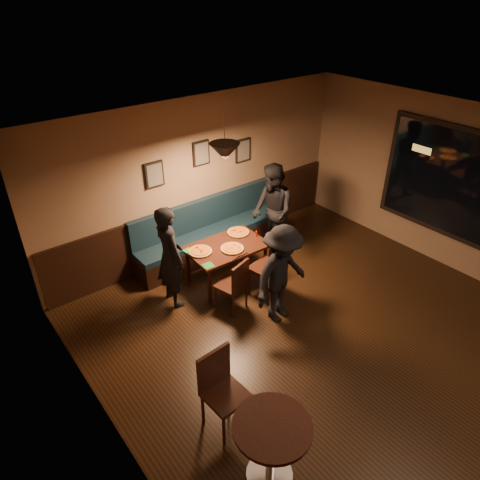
{
  "coord_description": "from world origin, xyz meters",
  "views": [
    {
      "loc": [
        -3.83,
        -2.4,
        4.38
      ],
      "look_at": [
        -0.31,
        2.03,
        0.95
      ],
      "focal_mm": 32.6,
      "sensor_mm": 36.0,
      "label": 1
    }
  ],
  "objects_px": {
    "dining_table": "(227,263)",
    "diner_right": "(272,212)",
    "diner_front": "(282,275)",
    "cafe_table": "(271,452)",
    "tabasco_bottle": "(256,233)",
    "diner_left": "(170,257)",
    "chair_near_right": "(267,267)",
    "booth_bench": "(213,229)",
    "soda_glass": "(268,238)",
    "cafe_chair_far": "(226,394)",
    "chair_near_left": "(231,284)"
  },
  "relations": [
    {
      "from": "tabasco_bottle",
      "to": "chair_near_left",
      "type": "bearing_deg",
      "value": -150.43
    },
    {
      "from": "chair_near_right",
      "to": "soda_glass",
      "type": "bearing_deg",
      "value": 38.22
    },
    {
      "from": "diner_right",
      "to": "cafe_table",
      "type": "xyz_separation_m",
      "value": [
        -2.82,
        -3.13,
        -0.45
      ]
    },
    {
      "from": "chair_near_left",
      "to": "diner_right",
      "type": "xyz_separation_m",
      "value": [
        1.51,
        0.78,
        0.42
      ]
    },
    {
      "from": "diner_front",
      "to": "cafe_table",
      "type": "xyz_separation_m",
      "value": [
        -1.75,
        -1.73,
        -0.37
      ]
    },
    {
      "from": "soda_glass",
      "to": "diner_front",
      "type": "bearing_deg",
      "value": -120.64
    },
    {
      "from": "dining_table",
      "to": "chair_near_right",
      "type": "bearing_deg",
      "value": -66.28
    },
    {
      "from": "dining_table",
      "to": "tabasco_bottle",
      "type": "height_order",
      "value": "tabasco_bottle"
    },
    {
      "from": "diner_front",
      "to": "cafe_chair_far",
      "type": "relative_size",
      "value": 1.57
    },
    {
      "from": "cafe_table",
      "to": "booth_bench",
      "type": "bearing_deg",
      "value": 62.1
    },
    {
      "from": "diner_left",
      "to": "diner_front",
      "type": "height_order",
      "value": "diner_left"
    },
    {
      "from": "chair_near_left",
      "to": "cafe_table",
      "type": "xyz_separation_m",
      "value": [
        -1.31,
        -2.35,
        -0.04
      ]
    },
    {
      "from": "dining_table",
      "to": "soda_glass",
      "type": "bearing_deg",
      "value": -27.98
    },
    {
      "from": "chair_near_right",
      "to": "cafe_chair_far",
      "type": "xyz_separation_m",
      "value": [
        -1.93,
        -1.5,
        -0.04
      ]
    },
    {
      "from": "tabasco_bottle",
      "to": "cafe_chair_far",
      "type": "xyz_separation_m",
      "value": [
        -2.23,
        -2.12,
        -0.24
      ]
    },
    {
      "from": "dining_table",
      "to": "diner_right",
      "type": "xyz_separation_m",
      "value": [
        1.13,
        0.17,
        0.52
      ]
    },
    {
      "from": "diner_right",
      "to": "chair_near_left",
      "type": "bearing_deg",
      "value": -44.42
    },
    {
      "from": "diner_right",
      "to": "soda_glass",
      "type": "xyz_separation_m",
      "value": [
        -0.55,
        -0.51,
        -0.1
      ]
    },
    {
      "from": "dining_table",
      "to": "cafe_chair_far",
      "type": "bearing_deg",
      "value": -124.76
    },
    {
      "from": "diner_left",
      "to": "cafe_chair_far",
      "type": "relative_size",
      "value": 1.68
    },
    {
      "from": "diner_left",
      "to": "soda_glass",
      "type": "relative_size",
      "value": 10.02
    },
    {
      "from": "diner_front",
      "to": "dining_table",
      "type": "bearing_deg",
      "value": 84.48
    },
    {
      "from": "diner_right",
      "to": "cafe_chair_far",
      "type": "height_order",
      "value": "diner_right"
    },
    {
      "from": "diner_right",
      "to": "diner_front",
      "type": "bearing_deg",
      "value": -19.29
    },
    {
      "from": "diner_left",
      "to": "chair_near_right",
      "type": "bearing_deg",
      "value": -118.33
    },
    {
      "from": "booth_bench",
      "to": "tabasco_bottle",
      "type": "xyz_separation_m",
      "value": [
        0.26,
        -0.89,
        0.23
      ]
    },
    {
      "from": "dining_table",
      "to": "chair_near_right",
      "type": "relative_size",
      "value": 1.19
    },
    {
      "from": "dining_table",
      "to": "chair_near_right",
      "type": "distance_m",
      "value": 0.77
    },
    {
      "from": "chair_near_right",
      "to": "diner_front",
      "type": "bearing_deg",
      "value": -122.37
    },
    {
      "from": "chair_near_right",
      "to": "diner_right",
      "type": "xyz_separation_m",
      "value": [
        0.86,
        0.86,
        0.33
      ]
    },
    {
      "from": "soda_glass",
      "to": "booth_bench",
      "type": "bearing_deg",
      "value": 103.04
    },
    {
      "from": "booth_bench",
      "to": "dining_table",
      "type": "distance_m",
      "value": 0.89
    },
    {
      "from": "dining_table",
      "to": "tabasco_bottle",
      "type": "bearing_deg",
      "value": -4.68
    },
    {
      "from": "chair_near_left",
      "to": "diner_front",
      "type": "relative_size",
      "value": 0.57
    },
    {
      "from": "cafe_table",
      "to": "tabasco_bottle",
      "type": "bearing_deg",
      "value": 51.98
    },
    {
      "from": "dining_table",
      "to": "cafe_table",
      "type": "height_order",
      "value": "cafe_table"
    },
    {
      "from": "diner_left",
      "to": "diner_front",
      "type": "relative_size",
      "value": 1.07
    },
    {
      "from": "diner_right",
      "to": "diner_front",
      "type": "distance_m",
      "value": 1.76
    },
    {
      "from": "booth_bench",
      "to": "soda_glass",
      "type": "bearing_deg",
      "value": -76.96
    },
    {
      "from": "booth_bench",
      "to": "cafe_chair_far",
      "type": "height_order",
      "value": "booth_bench"
    },
    {
      "from": "dining_table",
      "to": "diner_right",
      "type": "distance_m",
      "value": 1.26
    },
    {
      "from": "dining_table",
      "to": "cafe_chair_far",
      "type": "height_order",
      "value": "cafe_chair_far"
    },
    {
      "from": "booth_bench",
      "to": "cafe_chair_far",
      "type": "xyz_separation_m",
      "value": [
        -1.98,
        -3.01,
        -0.01
      ]
    },
    {
      "from": "booth_bench",
      "to": "soda_glass",
      "type": "xyz_separation_m",
      "value": [
        0.27,
        -1.16,
        0.26
      ]
    },
    {
      "from": "diner_right",
      "to": "dining_table",
      "type": "bearing_deg",
      "value": -63.2
    },
    {
      "from": "tabasco_bottle",
      "to": "cafe_table",
      "type": "distance_m",
      "value": 3.68
    },
    {
      "from": "chair_near_left",
      "to": "tabasco_bottle",
      "type": "xyz_separation_m",
      "value": [
        0.95,
        0.54,
        0.29
      ]
    },
    {
      "from": "booth_bench",
      "to": "diner_front",
      "type": "xyz_separation_m",
      "value": [
        -0.26,
        -2.05,
        0.27
      ]
    },
    {
      "from": "chair_near_left",
      "to": "tabasco_bottle",
      "type": "height_order",
      "value": "chair_near_left"
    },
    {
      "from": "diner_right",
      "to": "tabasco_bottle",
      "type": "relative_size",
      "value": 15.07
    }
  ]
}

